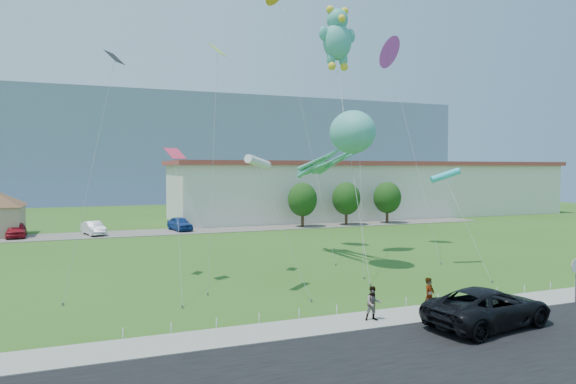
{
  "coord_description": "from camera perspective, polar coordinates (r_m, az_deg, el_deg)",
  "views": [
    {
      "loc": [
        -14.19,
        -23.56,
        7.18
      ],
      "look_at": [
        -1.97,
        8.0,
        5.62
      ],
      "focal_mm": 32.0,
      "sensor_mm": 36.0,
      "label": 1
    }
  ],
  "objects": [
    {
      "name": "rope_fence",
      "position": [
        27.29,
        11.22,
        -12.12
      ],
      "size": [
        26.05,
        0.05,
        0.5
      ],
      "color": "white",
      "rests_on": "ground"
    },
    {
      "name": "sidewalk",
      "position": [
        26.18,
        12.97,
        -13.24
      ],
      "size": [
        80.0,
        2.5,
        0.1
      ],
      "primitive_type": "cube",
      "color": "gray",
      "rests_on": "ground"
    },
    {
      "name": "octopus_kite",
      "position": [
        38.01,
        6.19,
        5.33
      ],
      "size": [
        3.06,
        10.83,
        11.29
      ],
      "color": "teal",
      "rests_on": "ground"
    },
    {
      "name": "pedestrian_left",
      "position": [
        26.29,
        15.44,
        -11.07
      ],
      "size": [
        0.77,
        0.65,
        1.78
      ],
      "primitive_type": "imported",
      "rotation": [
        0.0,
        0.0,
        0.4
      ],
      "color": "gray",
      "rests_on": "sidewalk"
    },
    {
      "name": "road",
      "position": [
        22.24,
        20.9,
        -16.29
      ],
      "size": [
        80.0,
        8.0,
        0.06
      ],
      "primitive_type": "cube",
      "color": "black",
      "rests_on": "ground"
    },
    {
      "name": "warehouse",
      "position": [
        78.67,
        9.57,
        0.37
      ],
      "size": [
        61.0,
        15.0,
        8.2
      ],
      "color": "beige",
      "rests_on": "ground"
    },
    {
      "name": "small_kite_white",
      "position": [
        29.57,
        -3.32,
        3.24
      ],
      "size": [
        2.25,
        4.41,
        7.98
      ],
      "color": "silver",
      "rests_on": "ground"
    },
    {
      "name": "small_kite_purple",
      "position": [
        48.43,
        11.31,
        14.52
      ],
      "size": [
        1.95,
        9.66,
        18.33
      ],
      "color": "#D436D9",
      "rests_on": "ground"
    },
    {
      "name": "parked_car_blue",
      "position": [
        60.4,
        -11.93,
        -3.45
      ],
      "size": [
        2.67,
        4.82,
        1.55
      ],
      "primitive_type": "imported",
      "rotation": [
        0.0,
        0.0,
        0.19
      ],
      "color": "navy",
      "rests_on": "parking_strip"
    },
    {
      "name": "parked_car_red",
      "position": [
        60.09,
        -27.96,
        -3.74
      ],
      "size": [
        2.09,
        4.65,
        1.55
      ],
      "primitive_type": "imported",
      "rotation": [
        0.0,
        0.0,
        0.06
      ],
      "color": "maroon",
      "rests_on": "parking_strip"
    },
    {
      "name": "ground",
      "position": [
        28.42,
        9.78,
        -12.03
      ],
      "size": [
        160.0,
        160.0,
        0.0
      ],
      "primitive_type": "plane",
      "color": "#2D5618",
      "rests_on": "ground"
    },
    {
      "name": "teddy_bear_kite",
      "position": [
        43.45,
        5.5,
        16.78
      ],
      "size": [
        4.66,
        11.7,
        20.23
      ],
      "color": "teal",
      "rests_on": "ground"
    },
    {
      "name": "tree_near",
      "position": [
        62.55,
        1.62,
        -0.84
      ],
      "size": [
        3.6,
        3.6,
        5.47
      ],
      "color": "#3F2B19",
      "rests_on": "ground"
    },
    {
      "name": "stop_sign",
      "position": [
        31.05,
        29.38,
        -7.55
      ],
      "size": [
        0.8,
        0.07,
        2.5
      ],
      "color": "slate",
      "rests_on": "ground"
    },
    {
      "name": "tree_mid",
      "position": [
        65.11,
        6.49,
        -0.72
      ],
      "size": [
        3.6,
        3.6,
        5.47
      ],
      "color": "#3F2B19",
      "rests_on": "ground"
    },
    {
      "name": "hill_ridge",
      "position": [
        144.36,
        -15.57,
        4.65
      ],
      "size": [
        160.0,
        50.0,
        25.0
      ],
      "primitive_type": "cube",
      "color": "slate",
      "rests_on": "ground"
    },
    {
      "name": "parking_strip",
      "position": [
        60.68,
        -7.52,
        -4.16
      ],
      "size": [
        70.0,
        6.0,
        0.06
      ],
      "primitive_type": "cube",
      "color": "#59544C",
      "rests_on": "ground"
    },
    {
      "name": "suv",
      "position": [
        25.32,
        21.36,
        -11.83
      ],
      "size": [
        6.65,
        3.85,
        1.74
      ],
      "primitive_type": "imported",
      "rotation": [
        0.0,
        0.0,
        1.73
      ],
      "color": "black",
      "rests_on": "road"
    },
    {
      "name": "parked_car_silver",
      "position": [
        58.92,
        -20.81,
        -3.77
      ],
      "size": [
        2.7,
        4.65,
        1.45
      ],
      "primitive_type": "imported",
      "rotation": [
        0.0,
        0.0,
        0.28
      ],
      "color": "silver",
      "rests_on": "parking_strip"
    },
    {
      "name": "pedestrian_right",
      "position": [
        24.76,
        9.46,
        -12.1
      ],
      "size": [
        0.87,
        0.74,
        1.59
      ],
      "primitive_type": "imported",
      "rotation": [
        0.0,
        0.0,
        -0.19
      ],
      "color": "gray",
      "rests_on": "sidewalk"
    },
    {
      "name": "tree_far",
      "position": [
        68.1,
        10.97,
        -0.61
      ],
      "size": [
        3.6,
        3.6,
        5.47
      ],
      "color": "#3F2B19",
      "rests_on": "ground"
    },
    {
      "name": "small_kite_yellow",
      "position": [
        33.77,
        -7.99,
        12.45
      ],
      "size": [
        2.42,
        5.24,
        15.29
      ],
      "color": "#AFDB33",
      "rests_on": "ground"
    },
    {
      "name": "small_kite_black",
      "position": [
        33.85,
        -19.28,
        11.21
      ],
      "size": [
        3.69,
        5.81,
        14.54
      ],
      "color": "black",
      "rests_on": "ground"
    },
    {
      "name": "small_kite_cyan",
      "position": [
        39.52,
        17.11,
        1.71
      ],
      "size": [
        1.3,
        7.14,
        7.11
      ],
      "color": "#2FC3D3",
      "rests_on": "ground"
    },
    {
      "name": "small_kite_pink",
      "position": [
        32.04,
        -12.37,
        2.76
      ],
      "size": [
        1.35,
        6.76,
        8.54
      ],
      "color": "#D22E4E",
      "rests_on": "ground"
    }
  ]
}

